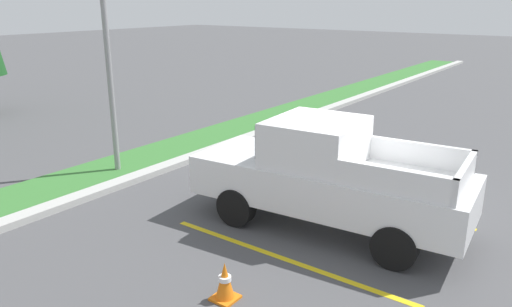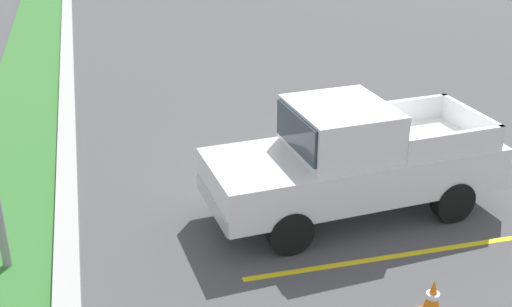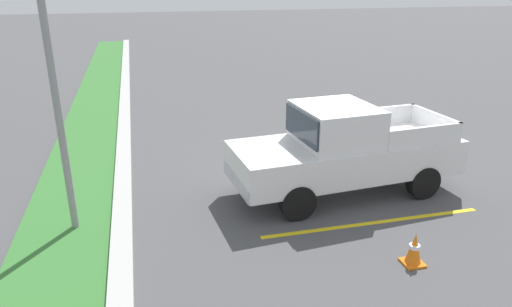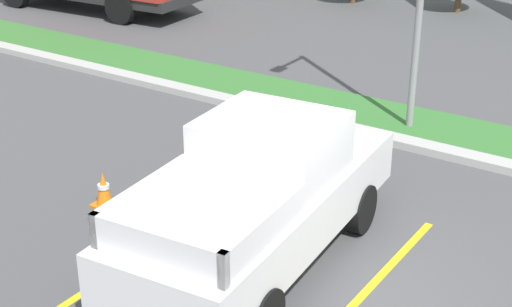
% 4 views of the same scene
% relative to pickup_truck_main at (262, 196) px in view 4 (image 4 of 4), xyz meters
% --- Properties ---
extents(ground_plane, '(120.00, 120.00, 0.00)m').
position_rel_pickup_truck_main_xyz_m(ground_plane, '(1.00, -0.05, -1.04)').
color(ground_plane, '#4C4C4F').
extents(parking_line_near, '(0.12, 4.80, 0.01)m').
position_rel_pickup_truck_main_xyz_m(parking_line_near, '(-1.55, -0.05, -1.04)').
color(parking_line_near, yellow).
rests_on(parking_line_near, ground).
extents(parking_line_far, '(0.12, 4.80, 0.01)m').
position_rel_pickup_truck_main_xyz_m(parking_line_far, '(1.55, -0.05, -1.04)').
color(parking_line_far, yellow).
rests_on(parking_line_far, ground).
extents(curb_strip, '(56.00, 0.40, 0.15)m').
position_rel_pickup_truck_main_xyz_m(curb_strip, '(1.00, 4.95, -0.97)').
color(curb_strip, '#B2B2AD').
rests_on(curb_strip, ground).
extents(grass_median, '(56.00, 1.80, 0.06)m').
position_rel_pickup_truck_main_xyz_m(grass_median, '(1.00, 6.05, -1.01)').
color(grass_median, '#387533').
rests_on(grass_median, ground).
extents(pickup_truck_main, '(2.33, 5.37, 2.10)m').
position_rel_pickup_truck_main_xyz_m(pickup_truck_main, '(0.00, 0.00, 0.00)').
color(pickup_truck_main, black).
rests_on(pickup_truck_main, ground).
extents(traffic_cone, '(0.36, 0.36, 0.60)m').
position_rel_pickup_truck_main_xyz_m(traffic_cone, '(-3.05, -0.01, -0.75)').
color(traffic_cone, orange).
rests_on(traffic_cone, ground).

